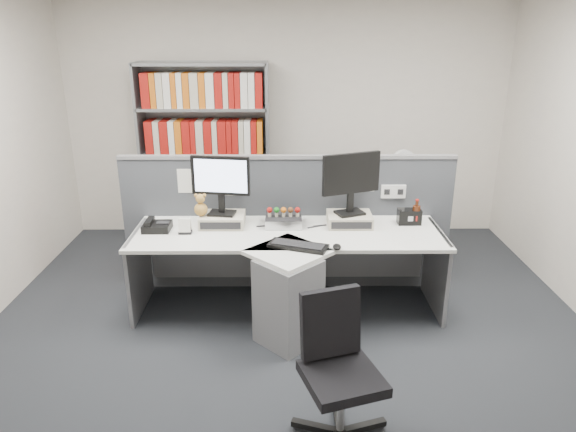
{
  "coord_description": "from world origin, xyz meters",
  "views": [
    {
      "loc": [
        -0.03,
        -3.29,
        2.33
      ],
      "look_at": [
        0.0,
        0.65,
        0.92
      ],
      "focal_mm": 32.8,
      "sensor_mm": 36.0,
      "label": 1
    }
  ],
  "objects_px": {
    "desk": "(288,272)",
    "keyboard": "(298,246)",
    "monitor_left": "(221,180)",
    "speaker": "(409,217)",
    "desk_calendar": "(185,227)",
    "office_chair": "(338,365)",
    "shelving_unit": "(206,157)",
    "desk_fan": "(403,166)",
    "monitor_right": "(351,178)",
    "desktop_pc": "(284,220)",
    "desk_phone": "(156,226)",
    "filing_cabinet": "(399,224)",
    "cola_bottle": "(416,215)",
    "mouse": "(337,247)"
  },
  "relations": [
    {
      "from": "monitor_left",
      "to": "filing_cabinet",
      "type": "xyz_separation_m",
      "value": [
        1.77,
        1.02,
        -0.77
      ]
    },
    {
      "from": "monitor_right",
      "to": "desk_calendar",
      "type": "xyz_separation_m",
      "value": [
        -1.39,
        -0.19,
        -0.36
      ]
    },
    {
      "from": "desk_fan",
      "to": "desk",
      "type": "bearing_deg",
      "value": -130.62
    },
    {
      "from": "desk_calendar",
      "to": "office_chair",
      "type": "relative_size",
      "value": 0.15
    },
    {
      "from": "desk_calendar",
      "to": "cola_bottle",
      "type": "bearing_deg",
      "value": 5.64
    },
    {
      "from": "desk",
      "to": "monitor_right",
      "type": "xyz_separation_m",
      "value": [
        0.53,
        0.38,
        0.68
      ]
    },
    {
      "from": "desk",
      "to": "monitor_right",
      "type": "distance_m",
      "value": 0.95
    },
    {
      "from": "keyboard",
      "to": "desk_phone",
      "type": "xyz_separation_m",
      "value": [
        -1.19,
        0.38,
        0.02
      ]
    },
    {
      "from": "monitor_right",
      "to": "desk_calendar",
      "type": "relative_size",
      "value": 4.09
    },
    {
      "from": "keyboard",
      "to": "shelving_unit",
      "type": "bearing_deg",
      "value": 116.47
    },
    {
      "from": "filing_cabinet",
      "to": "office_chair",
      "type": "bearing_deg",
      "value": -108.91
    },
    {
      "from": "desk_phone",
      "to": "desk",
      "type": "bearing_deg",
      "value": -13.53
    },
    {
      "from": "desk",
      "to": "cola_bottle",
      "type": "bearing_deg",
      "value": 19.19
    },
    {
      "from": "mouse",
      "to": "filing_cabinet",
      "type": "distance_m",
      "value": 1.8
    },
    {
      "from": "desk",
      "to": "keyboard",
      "type": "bearing_deg",
      "value": -55.84
    },
    {
      "from": "monitor_left",
      "to": "speaker",
      "type": "distance_m",
      "value": 1.66
    },
    {
      "from": "desktop_pc",
      "to": "shelving_unit",
      "type": "bearing_deg",
      "value": 120.59
    },
    {
      "from": "desk",
      "to": "filing_cabinet",
      "type": "bearing_deg",
      "value": 49.39
    },
    {
      "from": "desktop_pc",
      "to": "desk_phone",
      "type": "relative_size",
      "value": 1.38
    },
    {
      "from": "mouse",
      "to": "desk_phone",
      "type": "xyz_separation_m",
      "value": [
        -1.49,
        0.42,
        0.02
      ]
    },
    {
      "from": "shelving_unit",
      "to": "office_chair",
      "type": "distance_m",
      "value": 3.39
    },
    {
      "from": "desk",
      "to": "shelving_unit",
      "type": "distance_m",
      "value": 2.12
    },
    {
      "from": "mouse",
      "to": "shelving_unit",
      "type": "bearing_deg",
      "value": 122.55
    },
    {
      "from": "desk_phone",
      "to": "desk_fan",
      "type": "height_order",
      "value": "desk_fan"
    },
    {
      "from": "speaker",
      "to": "keyboard",
      "type": "bearing_deg",
      "value": -152.01
    },
    {
      "from": "shelving_unit",
      "to": "filing_cabinet",
      "type": "height_order",
      "value": "shelving_unit"
    },
    {
      "from": "monitor_right",
      "to": "speaker",
      "type": "height_order",
      "value": "monitor_right"
    },
    {
      "from": "monitor_left",
      "to": "desk_calendar",
      "type": "relative_size",
      "value": 3.9
    },
    {
      "from": "monitor_left",
      "to": "desk_fan",
      "type": "bearing_deg",
      "value": 29.92
    },
    {
      "from": "monitor_left",
      "to": "desk",
      "type": "bearing_deg",
      "value": -34.17
    },
    {
      "from": "monitor_left",
      "to": "monitor_right",
      "type": "bearing_deg",
      "value": 0.01
    },
    {
      "from": "desktop_pc",
      "to": "desk_phone",
      "type": "distance_m",
      "value": 1.08
    },
    {
      "from": "mouse",
      "to": "speaker",
      "type": "height_order",
      "value": "speaker"
    },
    {
      "from": "desk",
      "to": "cola_bottle",
      "type": "relative_size",
      "value": 11.35
    },
    {
      "from": "mouse",
      "to": "shelving_unit",
      "type": "distance_m",
      "value": 2.38
    },
    {
      "from": "cola_bottle",
      "to": "office_chair",
      "type": "relative_size",
      "value": 0.26
    },
    {
      "from": "shelving_unit",
      "to": "desk_fan",
      "type": "distance_m",
      "value": 2.15
    },
    {
      "from": "filing_cabinet",
      "to": "speaker",
      "type": "bearing_deg",
      "value": -98.19
    },
    {
      "from": "cola_bottle",
      "to": "monitor_left",
      "type": "bearing_deg",
      "value": -179.91
    },
    {
      "from": "cola_bottle",
      "to": "filing_cabinet",
      "type": "bearing_deg",
      "value": 84.89
    },
    {
      "from": "desk_calendar",
      "to": "shelving_unit",
      "type": "distance_m",
      "value": 1.67
    },
    {
      "from": "monitor_left",
      "to": "office_chair",
      "type": "relative_size",
      "value": 0.58
    },
    {
      "from": "speaker",
      "to": "cola_bottle",
      "type": "distance_m",
      "value": 0.06
    },
    {
      "from": "keyboard",
      "to": "office_chair",
      "type": "distance_m",
      "value": 1.22
    },
    {
      "from": "mouse",
      "to": "desk_phone",
      "type": "height_order",
      "value": "desk_phone"
    },
    {
      "from": "monitor_left",
      "to": "desk_calendar",
      "type": "distance_m",
      "value": 0.49
    },
    {
      "from": "desktop_pc",
      "to": "speaker",
      "type": "xyz_separation_m",
      "value": [
        1.09,
        0.02,
        0.02
      ]
    },
    {
      "from": "keyboard",
      "to": "desk_fan",
      "type": "distance_m",
      "value": 1.9
    },
    {
      "from": "monitor_right",
      "to": "keyboard",
      "type": "xyz_separation_m",
      "value": [
        -0.46,
        -0.5,
        -0.4
      ]
    },
    {
      "from": "desktop_pc",
      "to": "desk_fan",
      "type": "height_order",
      "value": "desk_fan"
    }
  ]
}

